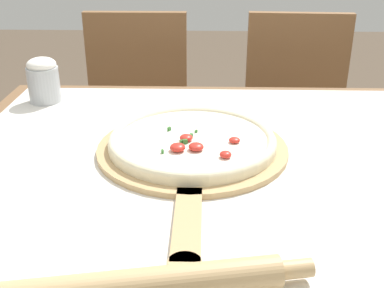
# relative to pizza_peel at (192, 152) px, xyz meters

# --- Properties ---
(dining_table) EXTENTS (1.18, 1.01, 0.75)m
(dining_table) POSITION_rel_pizza_peel_xyz_m (0.05, -0.03, -0.12)
(dining_table) COLOR brown
(dining_table) RESTS_ON ground_plane
(towel_cloth) EXTENTS (1.10, 0.93, 0.00)m
(towel_cloth) POSITION_rel_pizza_peel_xyz_m (0.05, -0.03, -0.01)
(towel_cloth) COLOR silver
(towel_cloth) RESTS_ON dining_table
(pizza_peel) EXTENTS (0.40, 0.61, 0.01)m
(pizza_peel) POSITION_rel_pizza_peel_xyz_m (0.00, 0.00, 0.00)
(pizza_peel) COLOR tan
(pizza_peel) RESTS_ON towel_cloth
(pizza) EXTENTS (0.35, 0.35, 0.03)m
(pizza) POSITION_rel_pizza_peel_xyz_m (0.00, 0.02, 0.02)
(pizza) COLOR beige
(pizza) RESTS_ON pizza_peel
(rolling_pin) EXTENTS (0.49, 0.12, 0.04)m
(rolling_pin) POSITION_rel_pizza_peel_xyz_m (-0.07, -0.43, 0.02)
(rolling_pin) COLOR tan
(rolling_pin) RESTS_ON towel_cloth
(chair_left) EXTENTS (0.40, 0.40, 0.90)m
(chair_left) POSITION_rel_pizza_peel_xyz_m (-0.24, 0.79, -0.24)
(chair_left) COLOR brown
(chair_left) RESTS_ON ground_plane
(chair_right) EXTENTS (0.42, 0.42, 0.90)m
(chair_right) POSITION_rel_pizza_peel_xyz_m (0.37, 0.79, -0.24)
(chair_right) COLOR brown
(chair_right) RESTS_ON ground_plane
(flour_cup) EXTENTS (0.08, 0.08, 0.12)m
(flour_cup) POSITION_rel_pizza_peel_xyz_m (-0.41, 0.32, 0.06)
(flour_cup) COLOR #B2B7BC
(flour_cup) RESTS_ON towel_cloth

